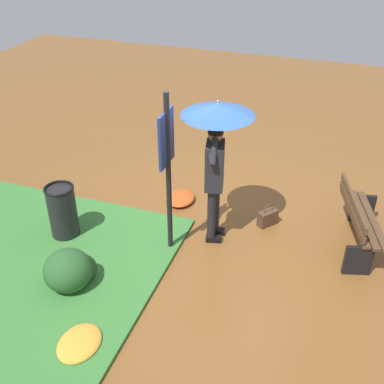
% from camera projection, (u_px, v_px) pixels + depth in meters
% --- Properties ---
extents(ground_plane, '(18.00, 18.00, 0.00)m').
position_uv_depth(ground_plane, '(213.00, 224.00, 7.23)').
color(ground_plane, brown).
extents(person_with_umbrella, '(0.96, 0.96, 2.04)m').
position_uv_depth(person_with_umbrella, '(216.00, 138.00, 6.21)').
color(person_with_umbrella, black).
rests_on(person_with_umbrella, ground_plane).
extents(info_sign_post, '(0.44, 0.07, 2.30)m').
position_uv_depth(info_sign_post, '(167.00, 157.00, 5.99)').
color(info_sign_post, black).
rests_on(info_sign_post, ground_plane).
extents(handbag, '(0.32, 0.30, 0.37)m').
position_uv_depth(handbag, '(268.00, 218.00, 7.16)').
color(handbag, '#4C3323').
rests_on(handbag, ground_plane).
extents(park_bench, '(1.43, 0.74, 0.75)m').
position_uv_depth(park_bench, '(360.00, 221.00, 6.61)').
color(park_bench, black).
rests_on(park_bench, ground_plane).
extents(trash_bin, '(0.42, 0.42, 0.83)m').
position_uv_depth(trash_bin, '(63.00, 212.00, 6.77)').
color(trash_bin, black).
rests_on(trash_bin, ground_plane).
extents(shrub_cluster, '(0.67, 0.61, 0.54)m').
position_uv_depth(shrub_cluster, '(71.00, 270.00, 5.98)').
color(shrub_cluster, '#285628').
rests_on(shrub_cluster, ground_plane).
extents(leaf_pile_near_person, '(0.55, 0.44, 0.12)m').
position_uv_depth(leaf_pile_near_person, '(181.00, 198.00, 7.74)').
color(leaf_pile_near_person, '#B74C1E').
rests_on(leaf_pile_near_person, ground_plane).
extents(leaf_pile_by_bench, '(0.58, 0.46, 0.13)m').
position_uv_depth(leaf_pile_by_bench, '(80.00, 343.00, 5.25)').
color(leaf_pile_by_bench, gold).
rests_on(leaf_pile_by_bench, ground_plane).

